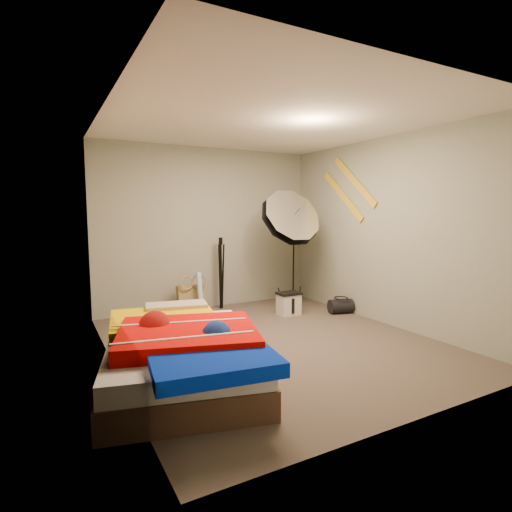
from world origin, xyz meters
TOP-DOWN VIEW (x-y plane):
  - floor at (0.00, 0.00)m, footprint 4.00×4.00m
  - ceiling at (0.00, 0.00)m, footprint 4.00×4.00m
  - wall_back at (0.00, 2.00)m, footprint 3.50×0.00m
  - wall_front at (0.00, -2.00)m, footprint 3.50×0.00m
  - wall_left at (-1.75, 0.00)m, footprint 0.00×4.00m
  - wall_right at (1.75, 0.00)m, footprint 0.00×4.00m
  - tote_bag at (-0.38, 1.73)m, footprint 0.43×0.19m
  - wrapping_roll at (-0.31, 1.55)m, footprint 0.08×0.19m
  - camera_case at (0.85, 0.96)m, footprint 0.31×0.22m
  - duffel_bag at (1.58, 0.67)m, footprint 0.39×0.29m
  - wall_stripe_upper at (1.73, 0.60)m, footprint 0.02×0.91m
  - wall_stripe_lower at (1.73, 0.85)m, footprint 0.02×0.91m
  - bed at (-1.26, -0.54)m, footprint 1.68×2.17m
  - photo_umbrella at (0.94, 1.13)m, footprint 1.14×0.87m
  - camera_tripod at (0.13, 1.80)m, footprint 0.08×0.08m

SIDE VIEW (x-z plane):
  - floor at x=0.00m, z-range 0.00..0.00m
  - duffel_bag at x=1.58m, z-range 0.00..0.21m
  - camera_case at x=0.85m, z-range 0.00..0.31m
  - tote_bag at x=-0.38m, z-range -0.01..0.44m
  - bed at x=-1.26m, z-range 0.00..0.54m
  - wrapping_roll at x=-0.31m, z-range 0.00..0.65m
  - camera_tripod at x=0.13m, z-range 0.08..1.20m
  - wall_back at x=0.00m, z-range -0.50..3.00m
  - wall_front at x=0.00m, z-range -0.50..3.00m
  - wall_left at x=-1.75m, z-range -0.75..3.25m
  - wall_right at x=1.75m, z-range -0.75..3.25m
  - photo_umbrella at x=0.94m, z-range 0.42..2.37m
  - wall_stripe_lower at x=1.73m, z-range 1.36..2.14m
  - wall_stripe_upper at x=1.73m, z-range 1.56..2.34m
  - ceiling at x=0.00m, z-range 2.50..2.50m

